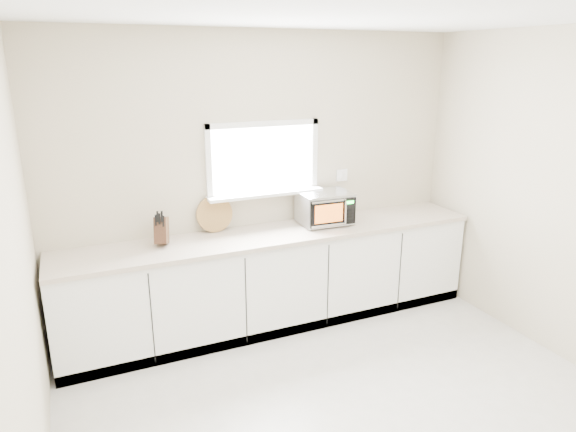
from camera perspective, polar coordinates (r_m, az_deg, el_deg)
back_wall at (r=4.85m, az=-2.80°, el=4.21°), size 4.00×0.17×2.70m
cabinets at (r=4.88m, az=-1.39°, el=-7.13°), size 3.92×0.60×0.88m
countertop at (r=4.70m, az=-1.39°, el=-2.05°), size 3.92×0.64×0.04m
microwave at (r=4.91m, az=4.13°, el=0.96°), size 0.50×0.42×0.31m
knife_block at (r=4.47m, az=-13.89°, el=-1.50°), size 0.17×0.24×0.31m
cutting_board at (r=4.72m, az=-8.17°, el=0.22°), size 0.33×0.08×0.33m
coffee_grinder at (r=4.95m, az=3.04°, el=0.38°), size 0.15×0.15×0.20m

